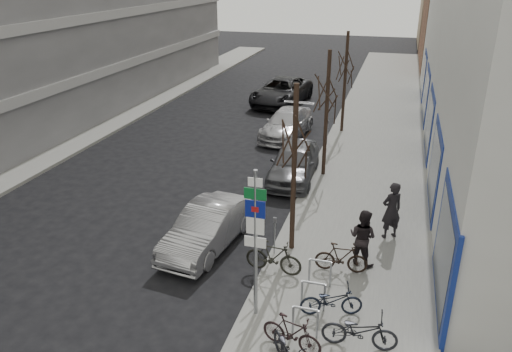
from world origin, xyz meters
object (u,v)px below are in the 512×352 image
Objects in this scene: tree_near at (295,131)px; pedestrian_far at (363,237)px; bike_mid_curb at (331,298)px; bike_far_curb at (360,328)px; bike_rack at (313,292)px; bike_near_left at (287,350)px; meter_front at (275,232)px; pedestrian_near at (392,210)px; meter_mid at (307,169)px; parked_car_mid at (294,162)px; bike_mid_inner at (274,257)px; tree_mid at (328,84)px; lane_car at (282,91)px; bike_near_right at (292,333)px; meter_back at (327,130)px; highway_sign_pole at (255,236)px; parked_car_back at (287,124)px; bike_far_inner at (341,257)px; parked_car_front at (208,227)px; tree_far at (346,58)px.

pedestrian_far is (2.22, -0.30, -3.05)m from tree_near.
bike_far_curb reaches higher than bike_mid_curb.
bike_far_curb reaches higher than bike_rack.
meter_front is at bearing 73.97° from bike_near_left.
bike_near_left is 7.05m from pedestrian_near.
meter_mid is 9.50m from bike_far_curb.
meter_front is 0.28× the size of parked_car_mid.
bike_mid_inner is 0.38× the size of parked_car_mid.
tree_mid reaches higher than meter_front.
meter_mid is at bearing -65.53° from lane_car.
tree_mid is 0.90× the size of lane_car.
bike_mid_curb is at bearing -49.44° from meter_front.
meter_back is at bearing 19.68° from bike_near_right.
lane_car is at bearing 101.64° from highway_sign_pole.
parked_car_back is (-1.60, 5.69, -0.07)m from parked_car_mid.
meter_back is 0.21× the size of lane_car.
meter_mid is at bearing 101.80° from bike_rack.
bike_near_right is 3.69m from bike_far_inner.
bike_mid_inner is at bearing -85.21° from parked_car_mid.
bike_rack is 1.26× the size of bike_far_curb.
bike_rack is 0.37× the size of lane_car.
parked_car_mid reaches higher than meter_back.
parked_car_front is 0.87× the size of parked_car_back.
lane_car reaches higher than bike_near_left.
bike_near_left is 0.37× the size of parked_car_front.
bike_rack is 1.73m from bike_far_curb.
tree_far is (0.20, 16.51, 1.65)m from highway_sign_pole.
pedestrian_near reaches higher than bike_near_right.
parked_car_front is (-4.41, 2.56, 0.07)m from bike_mid_curb.
pedestrian_far is (0.53, 2.71, 0.41)m from bike_mid_curb.
tree_mid is at bearing -90.00° from tree_far.
meter_back reaches higher than bike_mid_curb.
meter_back is 8.94m from lane_car.
meter_mid is 8.29m from bike_mid_curb.
bike_mid_inner is at bearing -90.87° from tree_far.
parked_car_back is (-2.80, 5.10, -3.38)m from tree_mid.
pedestrian_near is 1.09× the size of pedestrian_far.
pedestrian_near is at bearing 31.28° from meter_front.
bike_far_curb is 5.66m from pedestrian_near.
tree_near is 3.26m from meter_front.
bike_mid_curb is at bearing -10.54° from bike_near_right.
parked_car_front is at bearing -106.07° from parked_car_mid.
tree_mid is at bearing -61.56° from lane_car.
meter_front is 2.68m from pedestrian_far.
meter_back is (0.00, 5.50, 0.00)m from meter_mid.
bike_far_inner is (2.14, -5.93, -0.29)m from meter_mid.
bike_rack is 0.46× the size of parked_car_back.
tree_near is 4.33× the size of meter_mid.
parked_car_mid is (-1.00, 9.42, -1.67)m from highway_sign_pole.
bike_near_right is 16.58m from parked_car_back.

